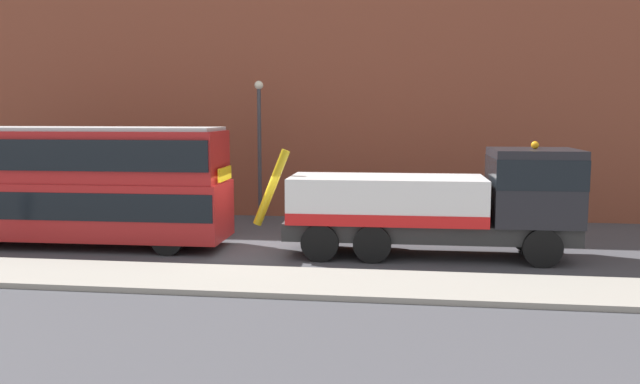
% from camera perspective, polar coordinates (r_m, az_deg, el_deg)
% --- Properties ---
extents(ground_plane, '(120.00, 120.00, 0.00)m').
position_cam_1_polar(ground_plane, '(22.05, -5.45, -5.03)').
color(ground_plane, '#424247').
extents(near_kerb, '(60.00, 2.80, 0.15)m').
position_cam_1_polar(near_kerb, '(18.08, -8.54, -7.48)').
color(near_kerb, gray).
rests_on(near_kerb, ground_plane).
extents(building_facade, '(60.00, 1.50, 16.00)m').
position_cam_1_polar(building_facade, '(29.46, -2.03, 13.76)').
color(building_facade, brown).
rests_on(building_facade, ground_plane).
extents(recovery_tow_truck, '(10.17, 2.81, 3.67)m').
position_cam_1_polar(recovery_tow_truck, '(21.05, 10.63, -0.82)').
color(recovery_tow_truck, '#2D2D2D').
rests_on(recovery_tow_truck, ground_plane).
extents(double_decker_bus, '(11.09, 2.76, 4.06)m').
position_cam_1_polar(double_decker_bus, '(23.94, -21.08, 0.89)').
color(double_decker_bus, '#AD1E1E').
rests_on(double_decker_bus, ground_plane).
extents(street_lamp, '(0.36, 0.36, 5.83)m').
position_cam_1_polar(street_lamp, '(27.36, -5.26, 4.62)').
color(street_lamp, '#38383D').
rests_on(street_lamp, ground_plane).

